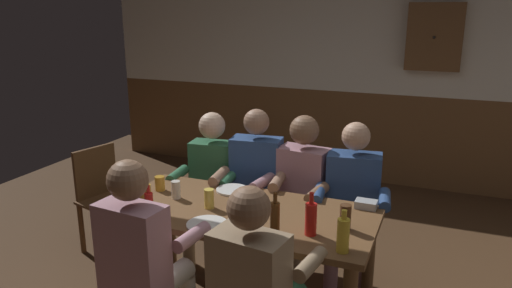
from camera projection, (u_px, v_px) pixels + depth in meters
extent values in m
cube|color=silver|center=(346.00, 32.00, 5.51)|extent=(6.03, 0.12, 1.35)
cube|color=brown|center=(341.00, 134.00, 5.83)|extent=(6.03, 0.12, 1.06)
cube|color=brown|center=(243.00, 213.00, 3.15)|extent=(1.71, 0.83, 0.04)
cylinder|color=brown|center=(117.00, 265.00, 3.23)|extent=(0.08, 0.08, 0.69)
cylinder|color=brown|center=(170.00, 225.00, 3.83)|extent=(0.08, 0.08, 0.69)
cylinder|color=brown|center=(368.00, 262.00, 3.26)|extent=(0.08, 0.08, 0.69)
cube|color=#33724C|center=(213.00, 170.00, 4.00)|extent=(0.38, 0.24, 0.49)
sphere|color=beige|center=(212.00, 126.00, 3.89)|extent=(0.22, 0.22, 0.22)
cylinder|color=#997F60|center=(219.00, 203.00, 3.90)|extent=(0.17, 0.39, 0.13)
cylinder|color=#997F60|center=(196.00, 201.00, 3.95)|extent=(0.17, 0.39, 0.13)
cylinder|color=#997F60|center=(212.00, 244.00, 3.80)|extent=(0.10, 0.10, 0.42)
cylinder|color=#997F60|center=(188.00, 241.00, 3.85)|extent=(0.10, 0.10, 0.42)
cylinder|color=#33724C|center=(227.00, 180.00, 3.71)|extent=(0.11, 0.29, 0.08)
cylinder|color=#33724C|center=(178.00, 175.00, 3.82)|extent=(0.11, 0.29, 0.08)
cube|color=#2D4C84|center=(256.00, 172.00, 3.85)|extent=(0.42, 0.26, 0.56)
sphere|color=#9E755B|center=(256.00, 122.00, 3.73)|extent=(0.20, 0.20, 0.20)
cylinder|color=#6B2D66|center=(264.00, 212.00, 3.74)|extent=(0.18, 0.43, 0.13)
cylinder|color=#6B2D66|center=(238.00, 209.00, 3.80)|extent=(0.18, 0.43, 0.13)
cylinder|color=#6B2D66|center=(257.00, 256.00, 3.62)|extent=(0.10, 0.10, 0.42)
cylinder|color=#6B2D66|center=(230.00, 252.00, 3.68)|extent=(0.10, 0.10, 0.42)
cylinder|color=#9E755B|center=(277.00, 182.00, 3.55)|extent=(0.11, 0.29, 0.08)
cylinder|color=#9E755B|center=(219.00, 176.00, 3.67)|extent=(0.11, 0.29, 0.08)
cube|color=#B78493|center=(303.00, 181.00, 3.71)|extent=(0.40, 0.27, 0.52)
sphere|color=brown|center=(304.00, 130.00, 3.60)|extent=(0.22, 0.22, 0.22)
cylinder|color=#997F60|center=(306.00, 220.00, 3.60)|extent=(0.18, 0.42, 0.13)
cylinder|color=#997F60|center=(282.00, 214.00, 3.70)|extent=(0.18, 0.42, 0.13)
cylinder|color=#997F60|center=(294.00, 264.00, 3.50)|extent=(0.10, 0.10, 0.42)
cylinder|color=#997F60|center=(269.00, 257.00, 3.60)|extent=(0.10, 0.10, 0.42)
cylinder|color=brown|center=(317.00, 193.00, 3.39)|extent=(0.12, 0.29, 0.08)
cylinder|color=#B78493|center=(262.00, 182.00, 3.60)|extent=(0.12, 0.29, 0.08)
cube|color=#2D4C84|center=(353.00, 188.00, 3.57)|extent=(0.41, 0.27, 0.52)
sphere|color=tan|center=(356.00, 136.00, 3.47)|extent=(0.21, 0.21, 0.21)
cylinder|color=#B78493|center=(365.00, 227.00, 3.48)|extent=(0.18, 0.42, 0.13)
cylinder|color=#B78493|center=(335.00, 224.00, 3.53)|extent=(0.18, 0.42, 0.13)
cylinder|color=#B78493|center=(362.00, 275.00, 3.36)|extent=(0.10, 0.10, 0.42)
cylinder|color=#B78493|center=(331.00, 271.00, 3.41)|extent=(0.10, 0.10, 0.42)
cylinder|color=#2D4C84|center=(385.00, 200.00, 3.28)|extent=(0.12, 0.29, 0.08)
cylinder|color=#2D4C84|center=(319.00, 194.00, 3.39)|extent=(0.12, 0.29, 0.08)
cube|color=#B78493|center=(133.00, 251.00, 2.63)|extent=(0.40, 0.23, 0.53)
sphere|color=brown|center=(128.00, 180.00, 2.52)|extent=(0.22, 0.22, 0.22)
cylinder|color=silver|center=(139.00, 274.00, 2.87)|extent=(0.17, 0.40, 0.13)
cylinder|color=silver|center=(167.00, 283.00, 2.78)|extent=(0.17, 0.40, 0.13)
cylinder|color=brown|center=(131.00, 221.00, 2.93)|extent=(0.11, 0.29, 0.08)
cylinder|color=#B78493|center=(192.00, 237.00, 2.73)|extent=(0.11, 0.29, 0.08)
cube|color=#997F60|center=(249.00, 280.00, 2.39)|extent=(0.40, 0.27, 0.49)
sphere|color=brown|center=(249.00, 208.00, 2.29)|extent=(0.21, 0.21, 0.21)
cylinder|color=brown|center=(239.00, 244.00, 2.70)|extent=(0.12, 0.29, 0.08)
cylinder|color=#997F60|center=(310.00, 264.00, 2.49)|extent=(0.12, 0.29, 0.08)
cube|color=brown|center=(112.00, 201.00, 4.02)|extent=(0.54, 0.54, 0.02)
cube|color=brown|center=(95.00, 171.00, 4.08)|extent=(0.13, 0.39, 0.42)
cylinder|color=brown|center=(147.00, 224.00, 4.12)|extent=(0.04, 0.04, 0.44)
cylinder|color=brown|center=(110.00, 241.00, 3.83)|extent=(0.04, 0.04, 0.44)
cylinder|color=brown|center=(119.00, 213.00, 4.34)|extent=(0.04, 0.04, 0.44)
cylinder|color=brown|center=(82.00, 228.00, 4.05)|extent=(0.04, 0.04, 0.44)
cylinder|color=#F9E08C|center=(252.00, 193.00, 3.32)|extent=(0.04, 0.04, 0.08)
cube|color=#B2B7BC|center=(366.00, 204.00, 3.17)|extent=(0.14, 0.10, 0.05)
cylinder|color=white|center=(232.00, 190.00, 3.47)|extent=(0.23, 0.23, 0.01)
cylinder|color=white|center=(207.00, 225.00, 2.92)|extent=(0.25, 0.25, 0.01)
cylinder|color=#593314|center=(275.00, 219.00, 2.77)|extent=(0.06, 0.06, 0.20)
cylinder|color=#593314|center=(275.00, 198.00, 2.74)|extent=(0.02, 0.02, 0.06)
cylinder|color=gold|center=(343.00, 236.00, 2.58)|extent=(0.07, 0.07, 0.19)
cylinder|color=gold|center=(344.00, 215.00, 2.55)|extent=(0.03, 0.03, 0.05)
cylinder|color=red|center=(149.00, 206.00, 2.99)|extent=(0.05, 0.05, 0.17)
cylinder|color=red|center=(148.00, 189.00, 2.96)|extent=(0.02, 0.02, 0.05)
cylinder|color=red|center=(311.00, 219.00, 2.78)|extent=(0.07, 0.07, 0.19)
cylinder|color=red|center=(312.00, 198.00, 2.74)|extent=(0.03, 0.03, 0.07)
cylinder|color=#E5C64C|center=(209.00, 199.00, 3.16)|extent=(0.07, 0.07, 0.13)
cylinder|color=#4C2D19|center=(345.00, 217.00, 2.85)|extent=(0.07, 0.07, 0.15)
cylinder|color=gold|center=(145.00, 197.00, 3.16)|extent=(0.08, 0.08, 0.16)
cylinder|color=gold|center=(160.00, 183.00, 3.47)|extent=(0.07, 0.07, 0.10)
cylinder|color=white|center=(176.00, 190.00, 3.33)|extent=(0.06, 0.06, 0.12)
cube|color=brown|center=(434.00, 37.00, 5.05)|extent=(0.56, 0.12, 0.70)
sphere|color=black|center=(434.00, 37.00, 4.98)|extent=(0.03, 0.03, 0.03)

